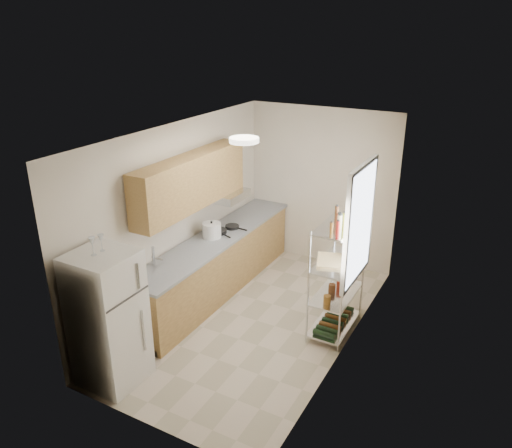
{
  "coord_description": "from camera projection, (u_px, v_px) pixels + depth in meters",
  "views": [
    {
      "loc": [
        2.78,
        -5.14,
        3.81
      ],
      "look_at": [
        -0.15,
        0.25,
        1.32
      ],
      "focal_mm": 35.0,
      "sensor_mm": 36.0,
      "label": 1
    }
  ],
  "objects": [
    {
      "name": "storage_bag",
      "position": [
        340.0,
        281.0,
        6.57
      ],
      "size": [
        0.13,
        0.15,
        0.14
      ],
      "primitive_type": "cube",
      "rotation": [
        0.0,
        0.0,
        0.32
      ],
      "color": "#B23015",
      "rests_on": "bakers_rack"
    },
    {
      "name": "frying_pan_small",
      "position": [
        232.0,
        227.0,
        7.56
      ],
      "size": [
        0.23,
        0.23,
        0.04
      ],
      "primitive_type": "cylinder",
      "rotation": [
        0.0,
        0.0,
        -0.07
      ],
      "color": "black",
      "rests_on": "counter_run"
    },
    {
      "name": "frying_pan_large",
      "position": [
        218.0,
        231.0,
        7.4
      ],
      "size": [
        0.36,
        0.36,
        0.05
      ],
      "primitive_type": "cylinder",
      "rotation": [
        0.0,
        0.0,
        -0.37
      ],
      "color": "black",
      "rests_on": "counter_run"
    },
    {
      "name": "cutting_board",
      "position": [
        331.0,
        261.0,
        6.26
      ],
      "size": [
        0.46,
        0.52,
        0.03
      ],
      "primitive_type": "cube",
      "rotation": [
        0.0,
        0.0,
        0.34
      ],
      "color": "tan",
      "rests_on": "bakers_rack"
    },
    {
      "name": "room",
      "position": [
        257.0,
        234.0,
        6.36
      ],
      "size": [
        2.52,
        4.42,
        2.62
      ],
      "color": "beige",
      "rests_on": "ground"
    },
    {
      "name": "wine_glass_a",
      "position": [
        93.0,
        246.0,
        5.09
      ],
      "size": [
        0.07,
        0.07,
        0.2
      ],
      "primitive_type": null,
      "color": "silver",
      "rests_on": "refrigerator"
    },
    {
      "name": "ceiling_dome",
      "position": [
        244.0,
        140.0,
        5.63
      ],
      "size": [
        0.34,
        0.34,
        0.05
      ],
      "primitive_type": "cylinder",
      "color": "white",
      "rests_on": "room"
    },
    {
      "name": "refrigerator",
      "position": [
        108.0,
        319.0,
        5.46
      ],
      "size": [
        0.65,
        0.65,
        1.58
      ],
      "primitive_type": "cube",
      "color": "white",
      "rests_on": "ground"
    },
    {
      "name": "bakers_rack",
      "position": [
        339.0,
        255.0,
        6.23
      ],
      "size": [
        0.45,
        0.9,
        1.73
      ],
      "color": "silver",
      "rests_on": "ground"
    },
    {
      "name": "upper_cabinets",
      "position": [
        191.0,
        182.0,
        6.71
      ],
      "size": [
        0.33,
        2.2,
        0.72
      ],
      "primitive_type": "cube",
      "color": "tan",
      "rests_on": "room"
    },
    {
      "name": "range_hood",
      "position": [
        227.0,
        195.0,
        7.5
      ],
      "size": [
        0.5,
        0.6,
        0.12
      ],
      "primitive_type": "cube",
      "color": "#B7BABC",
      "rests_on": "room"
    },
    {
      "name": "rice_cooker",
      "position": [
        212.0,
        230.0,
        7.21
      ],
      "size": [
        0.27,
        0.27,
        0.22
      ],
      "primitive_type": "cylinder",
      "color": "white",
      "rests_on": "counter_run"
    },
    {
      "name": "espresso_machine",
      "position": [
        355.0,
        247.0,
        6.32
      ],
      "size": [
        0.19,
        0.27,
        0.3
      ],
      "primitive_type": "cube",
      "rotation": [
        0.0,
        0.0,
        0.09
      ],
      "color": "black",
      "rests_on": "bakers_rack"
    },
    {
      "name": "window",
      "position": [
        360.0,
        224.0,
        6.01
      ],
      "size": [
        0.06,
        1.0,
        1.46
      ],
      "primitive_type": "cube",
      "color": "white",
      "rests_on": "room"
    },
    {
      "name": "wine_glass_b",
      "position": [
        101.0,
        243.0,
        5.2
      ],
      "size": [
        0.07,
        0.07,
        0.19
      ],
      "primitive_type": null,
      "color": "silver",
      "rests_on": "refrigerator"
    },
    {
      "name": "counter_run",
      "position": [
        217.0,
        264.0,
        7.44
      ],
      "size": [
        0.63,
        3.51,
        0.9
      ],
      "color": "tan",
      "rests_on": "ground"
    }
  ]
}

